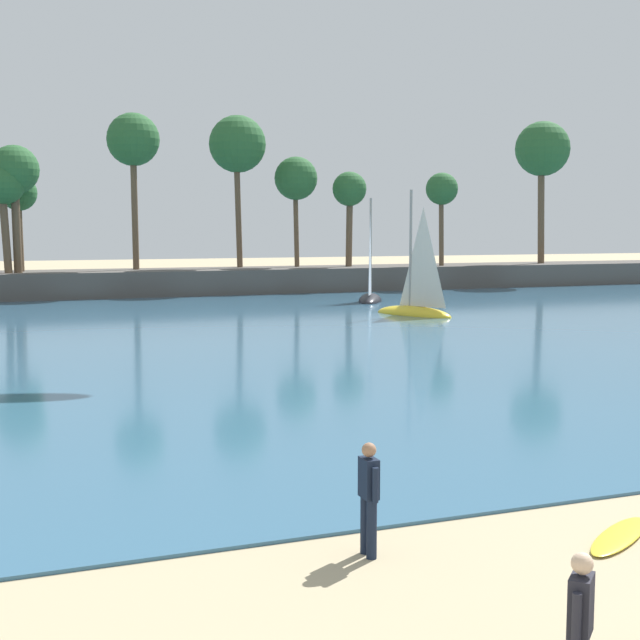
{
  "coord_description": "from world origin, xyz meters",
  "views": [
    {
      "loc": [
        -8.53,
        -4.43,
        4.7
      ],
      "look_at": [
        -0.84,
        15.38,
        2.46
      ],
      "focal_mm": 48.93,
      "sensor_mm": 36.0,
      "label": 1
    }
  ],
  "objects_px": {
    "person_rigging_by_gear": "(580,631)",
    "person_at_waterline": "(369,495)",
    "sailboat_mid_bay": "(415,303)",
    "sailboat_near_shore": "(370,291)",
    "surfboard": "(619,536)"
  },
  "relations": [
    {
      "from": "person_at_waterline",
      "to": "surfboard",
      "type": "bearing_deg",
      "value": -10.87
    },
    {
      "from": "person_rigging_by_gear",
      "to": "surfboard",
      "type": "height_order",
      "value": "person_rigging_by_gear"
    },
    {
      "from": "surfboard",
      "to": "person_rigging_by_gear",
      "type": "bearing_deg",
      "value": 13.46
    },
    {
      "from": "person_rigging_by_gear",
      "to": "surfboard",
      "type": "xyz_separation_m",
      "value": [
        3.74,
        3.84,
        -0.85
      ]
    },
    {
      "from": "person_rigging_by_gear",
      "to": "sailboat_near_shore",
      "type": "height_order",
      "value": "sailboat_near_shore"
    },
    {
      "from": "surfboard",
      "to": "sailboat_near_shore",
      "type": "xyz_separation_m",
      "value": [
        14.23,
        40.41,
        0.66
      ]
    },
    {
      "from": "person_at_waterline",
      "to": "sailboat_mid_bay",
      "type": "relative_size",
      "value": 0.23
    },
    {
      "from": "sailboat_near_shore",
      "to": "surfboard",
      "type": "bearing_deg",
      "value": -109.4
    },
    {
      "from": "surfboard",
      "to": "person_at_waterline",
      "type": "bearing_deg",
      "value": -43.2
    },
    {
      "from": "person_rigging_by_gear",
      "to": "sailboat_mid_bay",
      "type": "xyz_separation_m",
      "value": [
        16.47,
        35.12,
        -0.19
      ]
    },
    {
      "from": "person_rigging_by_gear",
      "to": "person_at_waterline",
      "type": "bearing_deg",
      "value": 91.54
    },
    {
      "from": "sailboat_mid_bay",
      "to": "sailboat_near_shore",
      "type": "bearing_deg",
      "value": 80.7
    },
    {
      "from": "person_at_waterline",
      "to": "sailboat_near_shore",
      "type": "relative_size",
      "value": 0.24
    },
    {
      "from": "person_rigging_by_gear",
      "to": "sailboat_mid_bay",
      "type": "bearing_deg",
      "value": 64.88
    },
    {
      "from": "surfboard",
      "to": "sailboat_mid_bay",
      "type": "distance_m",
      "value": 33.78
    }
  ]
}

